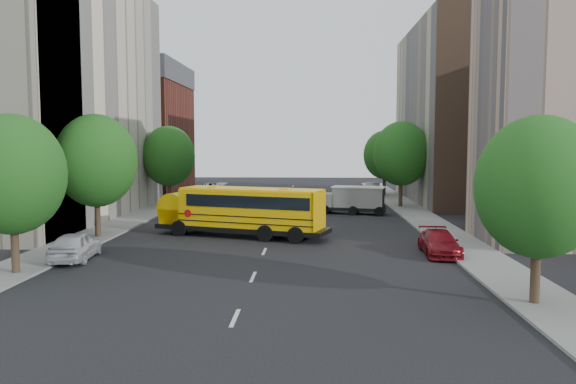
# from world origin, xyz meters

# --- Properties ---
(ground) EXTENTS (120.00, 120.00, 0.00)m
(ground) POSITION_xyz_m (0.00, 0.00, 0.00)
(ground) COLOR black
(ground) RESTS_ON ground
(sidewalk_left) EXTENTS (3.00, 80.00, 0.12)m
(sidewalk_left) POSITION_xyz_m (-11.50, 5.00, 0.06)
(sidewalk_left) COLOR slate
(sidewalk_left) RESTS_ON ground
(sidewalk_right) EXTENTS (3.00, 80.00, 0.12)m
(sidewalk_right) POSITION_xyz_m (11.50, 5.00, 0.06)
(sidewalk_right) COLOR slate
(sidewalk_right) RESTS_ON ground
(lane_markings) EXTENTS (0.15, 64.00, 0.01)m
(lane_markings) POSITION_xyz_m (0.00, 10.00, 0.01)
(lane_markings) COLOR silver
(lane_markings) RESTS_ON ground
(building_left_cream) EXTENTS (10.00, 26.00, 20.00)m
(building_left_cream) POSITION_xyz_m (-18.00, 6.00, 10.00)
(building_left_cream) COLOR beige
(building_left_cream) RESTS_ON ground
(building_left_redbrick) EXTENTS (10.00, 15.00, 13.00)m
(building_left_redbrick) POSITION_xyz_m (-18.00, 28.00, 6.50)
(building_left_redbrick) COLOR maroon
(building_left_redbrick) RESTS_ON ground
(building_right_near) EXTENTS (10.00, 7.00, 17.00)m
(building_right_near) POSITION_xyz_m (18.00, -4.50, 8.50)
(building_right_near) COLOR tan
(building_right_near) RESTS_ON ground
(building_right_far) EXTENTS (10.00, 22.00, 18.00)m
(building_right_far) POSITION_xyz_m (18.00, 20.00, 9.00)
(building_right_far) COLOR tan
(building_right_far) RESTS_ON ground
(building_right_sidewall) EXTENTS (10.10, 0.30, 18.00)m
(building_right_sidewall) POSITION_xyz_m (18.00, 9.00, 9.00)
(building_right_sidewall) COLOR brown
(building_right_sidewall) RESTS_ON ground
(street_tree_0) EXTENTS (4.80, 4.80, 7.41)m
(street_tree_0) POSITION_xyz_m (-11.00, -14.00, 4.64)
(street_tree_0) COLOR #38281C
(street_tree_0) RESTS_ON ground
(street_tree_1) EXTENTS (5.12, 5.12, 7.90)m
(street_tree_1) POSITION_xyz_m (-11.00, -4.00, 4.95)
(street_tree_1) COLOR #38281C
(street_tree_1) RESTS_ON ground
(street_tree_2) EXTENTS (4.99, 4.99, 7.71)m
(street_tree_2) POSITION_xyz_m (-11.00, 14.00, 4.83)
(street_tree_2) COLOR #38281C
(street_tree_2) RESTS_ON ground
(street_tree_3) EXTENTS (4.61, 4.61, 7.11)m
(street_tree_3) POSITION_xyz_m (11.00, -18.00, 4.45)
(street_tree_3) COLOR #38281C
(street_tree_3) RESTS_ON ground
(street_tree_4) EXTENTS (5.25, 5.25, 8.10)m
(street_tree_4) POSITION_xyz_m (11.00, 14.00, 5.08)
(street_tree_4) COLOR #38281C
(street_tree_4) RESTS_ON ground
(street_tree_5) EXTENTS (4.86, 4.86, 7.51)m
(street_tree_5) POSITION_xyz_m (11.00, 26.00, 4.70)
(street_tree_5) COLOR #38281C
(street_tree_5) RESTS_ON ground
(school_bus) EXTENTS (11.75, 6.05, 3.25)m
(school_bus) POSITION_xyz_m (-2.01, -2.92, 1.82)
(school_bus) COLOR black
(school_bus) RESTS_ON ground
(safari_truck) EXTENTS (5.83, 3.19, 2.37)m
(safari_truck) POSITION_xyz_m (6.21, 9.09, 1.25)
(safari_truck) COLOR black
(safari_truck) RESTS_ON ground
(parked_car_0) EXTENTS (2.23, 4.60, 1.51)m
(parked_car_0) POSITION_xyz_m (-9.60, -10.71, 0.76)
(parked_car_0) COLOR silver
(parked_car_0) RESTS_ON ground
(parked_car_1) EXTENTS (1.58, 4.16, 1.35)m
(parked_car_1) POSITION_xyz_m (-8.80, 13.99, 0.68)
(parked_car_1) COLOR silver
(parked_car_1) RESTS_ON ground
(parked_car_2) EXTENTS (2.79, 5.75, 1.58)m
(parked_car_2) POSITION_xyz_m (-8.92, 25.09, 0.79)
(parked_car_2) COLOR black
(parked_car_2) RESTS_ON ground
(parked_car_3) EXTENTS (1.95, 4.56, 1.31)m
(parked_car_3) POSITION_xyz_m (9.60, -8.49, 0.66)
(parked_car_3) COLOR maroon
(parked_car_3) RESTS_ON ground
(parked_car_5) EXTENTS (2.12, 4.84, 1.55)m
(parked_car_5) POSITION_xyz_m (9.60, 25.46, 0.77)
(parked_car_5) COLOR #969691
(parked_car_5) RESTS_ON ground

